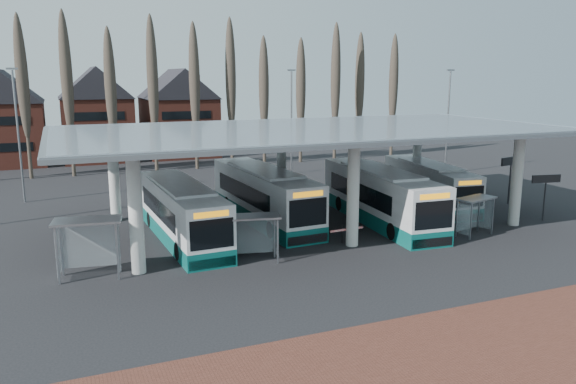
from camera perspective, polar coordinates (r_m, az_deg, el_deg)
name	(u,v)px	position (r m, az deg, el deg)	size (l,w,h in m)	color
ground	(374,258)	(30.66, 8.75, -6.66)	(140.00, 140.00, 0.00)	black
brick_strip	(555,361)	(22.08, 25.53, -15.26)	(70.00, 10.00, 0.03)	#592E23
station_canopy	(313,138)	(36.39, 2.54, 5.55)	(32.00, 16.00, 6.34)	silver
poplar_row	(212,83)	(59.80, -7.70, 10.87)	(45.10, 1.10, 14.50)	#473D33
townhouse_row	(51,109)	(68.94, -22.93, 7.80)	(36.80, 10.30, 12.25)	brown
lamp_post_a	(18,133)	(47.12, -25.72, 5.40)	(0.80, 0.16, 10.17)	slate
lamp_post_b	(291,120)	(55.24, 0.35, 7.33)	(0.80, 0.16, 10.17)	slate
lamp_post_c	(448,120)	(57.15, 15.93, 7.03)	(0.80, 0.16, 10.17)	slate
bus_0	(181,213)	(34.05, -10.80, -2.08)	(3.16, 12.28, 3.38)	white
bus_1	(264,196)	(37.71, -2.49, -0.40)	(3.44, 12.93, 3.56)	white
bus_2	(380,197)	(37.87, 9.29, -0.48)	(3.64, 13.03, 3.58)	white
bus_3	(428,185)	(43.94, 14.07, 0.74)	(4.11, 11.53, 3.14)	white
shelter_0	(88,235)	(28.69, -19.63, -4.10)	(3.33, 2.03, 2.91)	gray
shelter_1	(254,228)	(29.44, -3.49, -3.63)	(2.91, 1.88, 2.50)	gray
shelter_2	(474,208)	(36.01, 18.35, -1.51)	(2.78, 1.86, 2.37)	gray
info_sign_0	(546,182)	(41.15, 24.73, 0.90)	(2.09, 0.48, 3.13)	black
info_sign_1	(511,164)	(45.43, 21.72, 2.61)	(2.40, 0.72, 3.63)	black
barrier	(346,230)	(32.60, 5.88, -3.91)	(2.18, 0.66, 1.09)	black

